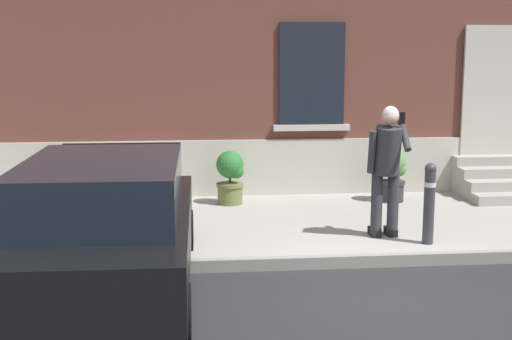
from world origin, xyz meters
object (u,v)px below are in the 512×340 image
(person_on_phone, at_px, (387,163))
(planter_charcoal, at_px, (392,174))
(bollard_far_left, at_px, (90,208))
(hatchback_car_black, at_px, (106,225))
(planter_olive, at_px, (230,176))
(bollard_near_person, at_px, (429,200))
(planter_terracotta, at_px, (64,177))

(person_on_phone, height_order, planter_charcoal, person_on_phone)
(bollard_far_left, bearing_deg, hatchback_car_black, -74.92)
(hatchback_car_black, height_order, planter_olive, hatchback_car_black)
(bollard_near_person, distance_m, person_on_phone, 0.72)
(bollard_near_person, bearing_deg, person_on_phone, 143.59)
(bollard_far_left, distance_m, planter_terracotta, 2.87)
(hatchback_car_black, xyz_separation_m, planter_terracotta, (-1.10, 3.95, -0.18))
(hatchback_car_black, height_order, planter_charcoal, hatchback_car_black)
(hatchback_car_black, bearing_deg, bollard_far_left, 105.08)
(bollard_far_left, bearing_deg, person_on_phone, 5.20)
(bollard_near_person, height_order, bollard_far_left, same)
(hatchback_car_black, relative_size, bollard_near_person, 3.92)
(hatchback_car_black, distance_m, bollard_far_left, 1.23)
(planter_terracotta, bearing_deg, hatchback_car_black, -74.48)
(planter_charcoal, bearing_deg, bollard_near_person, -96.26)
(bollard_far_left, bearing_deg, planter_terracotta, 105.71)
(hatchback_car_black, bearing_deg, planter_terracotta, 105.52)
(person_on_phone, relative_size, planter_charcoal, 2.03)
(hatchback_car_black, relative_size, planter_charcoal, 4.76)
(bollard_near_person, xyz_separation_m, planter_charcoal, (0.28, 2.51, -0.11))
(hatchback_car_black, height_order, bollard_far_left, hatchback_car_black)
(person_on_phone, bearing_deg, planter_charcoal, 54.84)
(bollard_near_person, distance_m, planter_olive, 3.50)
(hatchback_car_black, distance_m, person_on_phone, 3.78)
(planter_terracotta, xyz_separation_m, planter_olive, (2.64, -0.19, 0.00))
(planter_olive, relative_size, planter_charcoal, 1.00)
(hatchback_car_black, bearing_deg, bollard_near_person, 16.88)
(bollard_near_person, distance_m, planter_charcoal, 2.53)
(hatchback_car_black, xyz_separation_m, person_on_phone, (3.44, 1.53, 0.36))
(bollard_far_left, xyz_separation_m, planter_olive, (1.86, 2.58, -0.11))
(hatchback_car_black, relative_size, planter_olive, 4.76)
(planter_olive, height_order, planter_charcoal, same)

